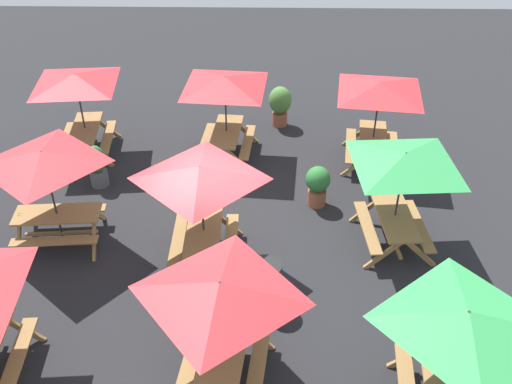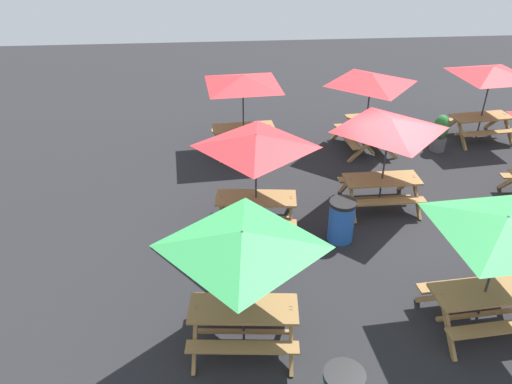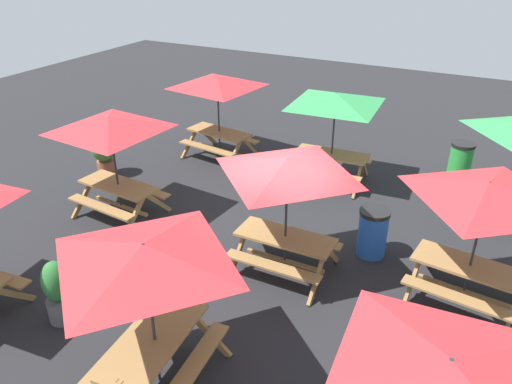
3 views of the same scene
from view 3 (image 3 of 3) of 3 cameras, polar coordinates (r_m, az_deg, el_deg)
The scene contains 13 objects.
ground_plane at distance 9.82m, azimuth 2.31°, elevation -7.57°, with size 33.16×33.16×0.00m, color #232326.
picnic_table_0 at distance 8.44m, azimuth 24.80°, elevation -0.82°, with size 2.21×2.21×2.34m.
picnic_table_1 at distance 5.16m, azimuth 20.85°, elevation -19.84°, with size 2.82×2.82×2.34m.
picnic_table_3 at distance 10.82m, azimuth -16.29°, elevation 6.68°, with size 2.82×2.82×2.34m.
picnic_table_4 at distance 12.16m, azimuth 9.05°, elevation 9.70°, with size 2.82×2.82×2.34m.
picnic_table_5 at distance 6.38m, azimuth -12.51°, elevation -8.13°, with size 2.17×2.17×2.34m.
picnic_table_7 at distance 13.54m, azimuth -4.41°, elevation 11.79°, with size 2.80×2.80×2.34m.
picnic_table_8 at distance 8.48m, azimuth 3.60°, elevation 1.96°, with size 2.02×2.02×2.34m.
trash_bin_green at distance 13.70m, azimuth 22.31°, elevation 3.29°, with size 0.59×0.59×0.98m.
trash_bin_blue at distance 9.93m, azimuth 13.18°, elevation -4.51°, with size 0.59×0.59×0.98m.
potted_plant_0 at distance 11.87m, azimuth -0.26°, elevation 2.25°, with size 0.58×0.58×1.02m.
potted_plant_1 at distance 8.70m, azimuth -21.70°, elevation -10.49°, with size 0.44×0.44×1.12m.
potted_plant_2 at distance 13.40m, azimuth -17.02°, elevation 4.59°, with size 0.66×0.66×1.20m.
Camera 3 is at (-3.38, 7.29, 5.63)m, focal length 35.00 mm.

